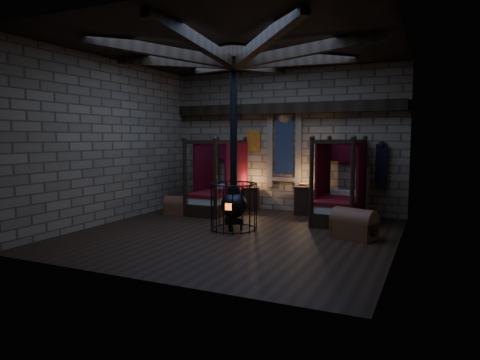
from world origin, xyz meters
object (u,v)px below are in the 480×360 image
at_px(bed_right, 339,202).
at_px(stove, 234,203).
at_px(trunk_right, 354,225).
at_px(trunk_left, 178,206).
at_px(bed_left, 218,194).

bearing_deg(bed_right, stove, -134.89).
relative_size(bed_right, trunk_right, 2.04).
relative_size(trunk_left, stove, 0.20).
distance_m(bed_left, trunk_left, 1.24).
xyz_separation_m(trunk_left, stove, (2.34, -1.21, 0.42)).
distance_m(bed_left, trunk_right, 4.59).
relative_size(bed_left, stove, 0.52).
distance_m(trunk_right, stove, 2.78).
bearing_deg(trunk_right, bed_left, 176.27).
xyz_separation_m(bed_left, stove, (1.52, -2.10, 0.14)).
height_order(bed_right, trunk_left, bed_right).
distance_m(bed_right, trunk_right, 1.87).
xyz_separation_m(bed_left, trunk_left, (-0.82, -0.89, -0.28)).
bearing_deg(bed_left, bed_right, 0.82).
relative_size(bed_left, trunk_right, 2.01).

